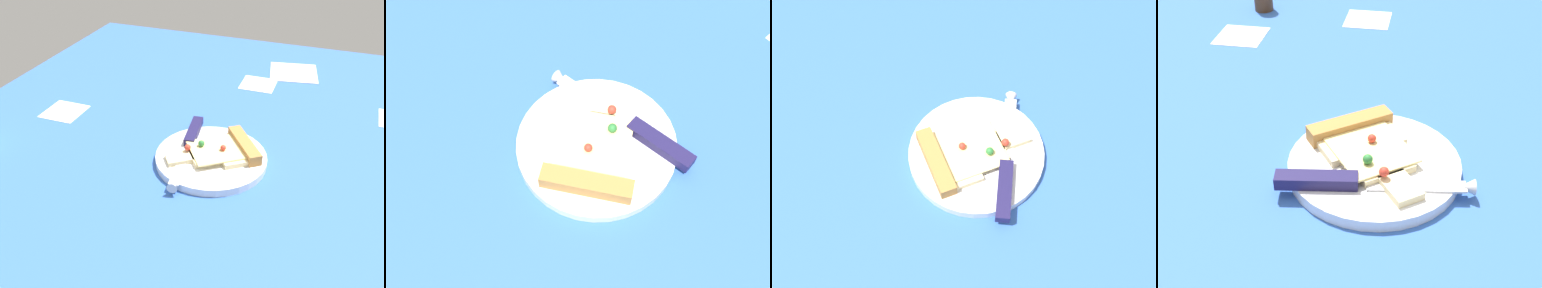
{
  "view_description": "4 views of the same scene",
  "coord_description": "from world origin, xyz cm",
  "views": [
    {
      "loc": [
        -18.27,
        74.11,
        50.4
      ],
      "look_at": [
        5.98,
        7.6,
        3.88
      ],
      "focal_mm": 40.25,
      "sensor_mm": 36.0,
      "label": 1
    },
    {
      "loc": [
        -20.92,
        -15.34,
        54.48
      ],
      "look_at": [
        -0.27,
        7.88,
        2.55
      ],
      "focal_mm": 42.09,
      "sensor_mm": 36.0,
      "label": 2
    },
    {
      "loc": [
        10.39,
        -34.32,
        71.5
      ],
      "look_at": [
        0.0,
        7.35,
        2.16
      ],
      "focal_mm": 46.81,
      "sensor_mm": 36.0,
      "label": 3
    },
    {
      "loc": [
        54.53,
        12.47,
        42.99
      ],
      "look_at": [
        2.56,
        3.71,
        4.1
      ],
      "focal_mm": 48.9,
      "sensor_mm": 36.0,
      "label": 4
    }
  ],
  "objects": [
    {
      "name": "ground_plane",
      "position": [
        -0.02,
        -0.0,
        -1.5
      ],
      "size": [
        130.54,
        130.54,
        3.0
      ],
      "color": "#3360B7",
      "rests_on": "ground"
    },
    {
      "name": "pizza_slice",
      "position": [
        0.16,
        5.29,
        2.37
      ],
      "size": [
        18.66,
        16.53,
        2.57
      ],
      "rotation": [
        0.0,
        0.0,
        5.34
      ],
      "color": "beige",
      "rests_on": "plate"
    },
    {
      "name": "knife",
      "position": [
        7.5,
        5.1,
        2.18
      ],
      "size": [
        5.38,
        24.06,
        2.45
      ],
      "rotation": [
        0.0,
        0.0,
        6.42
      ],
      "color": "silver",
      "rests_on": "plate"
    },
    {
      "name": "plate",
      "position": [
        2.22,
        6.81,
        0.79
      ],
      "size": [
        22.18,
        22.18,
        1.58
      ],
      "primitive_type": "cylinder",
      "color": "silver",
      "rests_on": "ground_plane"
    }
  ]
}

